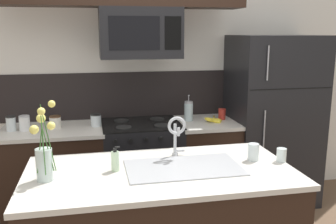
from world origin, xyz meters
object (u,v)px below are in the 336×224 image
storage_jar_squat (96,120)px  drinking_glass (253,152)px  french_press (189,111)px  sink_faucet (176,131)px  storage_jar_medium (25,123)px  banana_bunch (214,120)px  dish_soap_bottle (115,161)px  microwave (140,33)px  refrigerator (271,120)px  storage_jar_short (55,122)px  flower_vase (44,157)px  stove_range (142,168)px  storage_jar_tall (11,123)px  coffee_tin (222,114)px  spare_glass (281,155)px

storage_jar_squat → drinking_glass: size_ratio=0.99×
french_press → sink_faucet: (-0.38, -1.09, 0.10)m
storage_jar_medium → banana_bunch: size_ratio=0.74×
sink_faucet → dish_soap_bottle: bearing=-158.3°
storage_jar_squat → microwave: bearing=-5.0°
refrigerator → storage_jar_medium: size_ratio=12.53×
storage_jar_short → banana_bunch: storage_jar_short is taller
storage_jar_squat → banana_bunch: size_ratio=0.63×
microwave → storage_jar_squat: bearing=175.0°
flower_vase → stove_range: bearing=59.4°
storage_jar_tall → coffee_tin: (2.04, 0.05, -0.01)m
sink_faucet → drinking_glass: sink_faucet is taller
dish_soap_bottle → spare_glass: dish_soap_bottle is taller
storage_jar_medium → storage_jar_short: 0.27m
storage_jar_short → stove_range: bearing=-2.2°
refrigerator → storage_jar_squat: 1.83m
refrigerator → storage_jar_medium: 2.47m
coffee_tin → flower_vase: size_ratio=0.22×
storage_jar_tall → coffee_tin: storage_jar_tall is taller
storage_jar_squat → french_press: size_ratio=0.45×
storage_jar_short → banana_bunch: bearing=-3.4°
dish_soap_bottle → flower_vase: size_ratio=0.33×
refrigerator → coffee_tin: size_ratio=16.03×
storage_jar_squat → flower_vase: size_ratio=0.24×
spare_glass → refrigerator: bearing=65.8°
banana_bunch → storage_jar_medium: bearing=178.7°
drinking_glass → flower_vase: (-1.39, -0.08, 0.09)m
coffee_tin → spare_glass: 1.32m
microwave → refrigerator: (1.39, 0.04, -0.90)m
stove_range → storage_jar_squat: (-0.43, 0.02, 0.51)m
storage_jar_squat → sink_faucet: 1.19m
banana_bunch → storage_jar_squat: bearing=176.2°
microwave → storage_jar_short: size_ratio=6.51×
drinking_glass → spare_glass: bearing=-19.7°
storage_jar_short → french_press: 1.31m
spare_glass → flower_vase: (-1.57, -0.02, 0.10)m
refrigerator → spare_glass: 1.41m
storage_jar_squat → coffee_tin: (1.28, 0.03, -0.00)m
french_press → storage_jar_tall: bearing=-177.8°
storage_jar_short → sink_faucet: 1.42m
coffee_tin → flower_vase: 2.09m
microwave → drinking_glass: 1.57m
stove_range → microwave: microwave is taller
stove_range → microwave: 1.32m
storage_jar_squat → stove_range: bearing=-2.3°
coffee_tin → storage_jar_medium: bearing=-177.9°
banana_bunch → dish_soap_bottle: (-1.06, -1.15, 0.05)m
refrigerator → drinking_glass: 1.44m
microwave → storage_jar_tall: size_ratio=5.31×
storage_jar_short → french_press: french_press is taller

